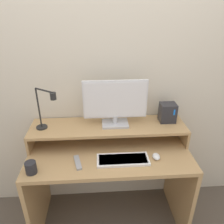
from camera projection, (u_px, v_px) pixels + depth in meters
name	position (u px, v px, depth m)	size (l,w,h in m)	color
wall_back	(107.00, 76.00, 1.76)	(6.00, 0.05, 2.50)	beige
desk	(110.00, 173.00, 1.78)	(1.24, 0.58, 0.75)	tan
monitor_shelf	(108.00, 128.00, 1.75)	(1.24, 0.31, 0.15)	tan
monitor	(115.00, 103.00, 1.67)	(0.49, 0.15, 0.37)	#BCBCC1
desk_lamp	(45.00, 110.00, 1.60)	(0.20, 0.16, 0.33)	black
router_dock	(168.00, 113.00, 1.77)	(0.13, 0.11, 0.16)	#28282D
keyboard	(123.00, 160.00, 1.58)	(0.38, 0.15, 0.02)	white
mouse	(156.00, 157.00, 1.60)	(0.05, 0.08, 0.03)	white
remote_control	(78.00, 163.00, 1.55)	(0.07, 0.16, 0.02)	#99999E
mug	(31.00, 168.00, 1.45)	(0.08, 0.08, 0.08)	#232328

